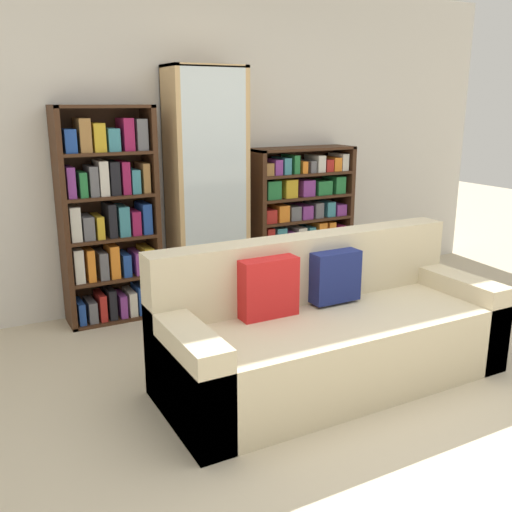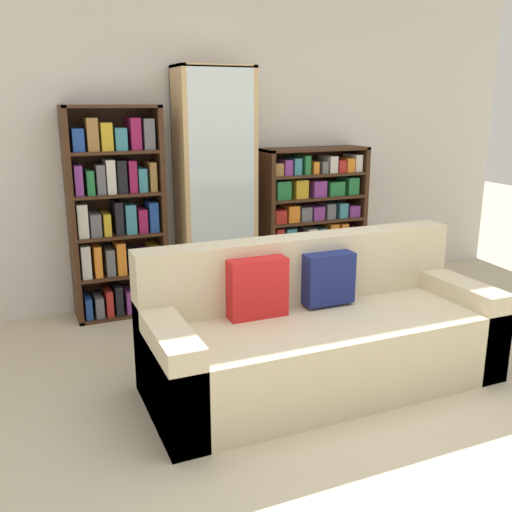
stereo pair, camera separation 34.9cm
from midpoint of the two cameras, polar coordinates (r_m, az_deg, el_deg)
The scene contains 7 objects.
ground_plane at distance 3.23m, azimuth 12.58°, elevation -17.00°, with size 16.00×16.00×0.00m, color beige.
wall_back at distance 5.04m, azimuth -6.73°, elevation 11.04°, with size 6.10×0.06×2.70m.
couch at distance 3.59m, azimuth 4.57°, elevation -7.71°, with size 2.16×0.84×0.88m.
bookshelf_left at distance 4.64m, azimuth -16.59°, elevation 3.64°, with size 0.74×0.32×1.68m.
display_cabinet at distance 4.83m, azimuth -7.04°, elevation 6.62°, with size 0.63×0.36×1.99m.
bookshelf_right at distance 5.31m, azimuth 2.61°, elevation 3.58°, with size 0.99×0.32×1.31m.
wine_bottle at distance 4.95m, azimuth 1.37°, elevation -2.98°, with size 0.09×0.09×0.39m.
Camera 1 is at (-2.01, -1.95, 1.70)m, focal length 40.00 mm.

